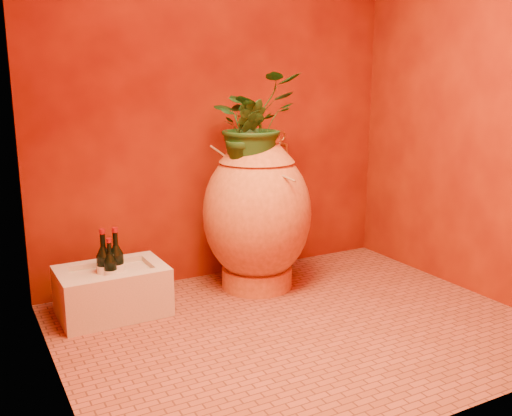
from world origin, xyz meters
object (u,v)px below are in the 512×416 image
amphora (257,213)px  wine_bottle_c (117,266)px  stone_basin (112,292)px  wall_tap (282,143)px  wine_bottle_b (111,272)px  wine_bottle_a (104,268)px

amphora → wine_bottle_c: 0.93m
wine_bottle_c → amphora: bearing=-0.4°
amphora → stone_basin: 1.00m
amphora → wall_tap: size_ratio=5.35×
stone_basin → wall_tap: 1.50m
wine_bottle_b → wine_bottle_c: size_ratio=0.86×
stone_basin → wine_bottle_b: size_ratio=1.97×
wine_bottle_a → wine_bottle_c: wine_bottle_c is taller
wine_bottle_b → wine_bottle_a: bearing=121.3°
amphora → wine_bottle_a: amphora is taller
wine_bottle_a → wine_bottle_b: 0.05m
wine_bottle_a → wine_bottle_b: (0.02, -0.04, -0.02)m
amphora → wine_bottle_b: bearing=-178.5°
stone_basin → wine_bottle_a: wine_bottle_a is taller
stone_basin → wine_bottle_b: bearing=-110.2°
wine_bottle_a → wine_bottle_c: 0.07m
wall_tap → wine_bottle_b: bearing=-167.6°
amphora → stone_basin: amphora is taller
wine_bottle_a → amphora: bearing=-0.9°
wine_bottle_b → wall_tap: wall_tap is taller
wine_bottle_a → wall_tap: bearing=10.5°
amphora → wine_bottle_b: amphora is taller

